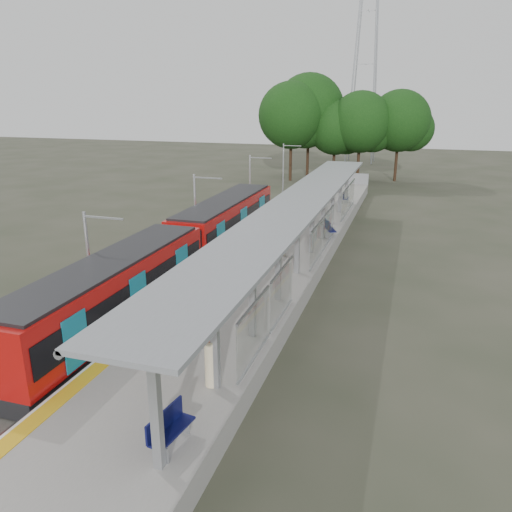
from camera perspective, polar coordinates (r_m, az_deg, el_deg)
The scene contains 16 objects.
ground at distance 17.34m, azimuth -13.62°, elevation -19.43°, with size 200.00×200.00×0.00m, color #474438.
trackbed at distance 35.38m, azimuth -3.46°, elevation 0.92°, with size 3.00×70.00×0.24m, color #59544C.
platform at distance 33.98m, azimuth 3.64°, elevation 0.88°, with size 6.00×50.00×1.00m, color gray.
tactile_strip at distance 34.51m, azimuth -0.46°, elevation 2.06°, with size 0.60×50.00×0.02m, color gold.
end_fence at distance 57.74m, azimuth 9.74°, elevation 8.78°, with size 6.00×0.10×1.20m, color #9EA0A5.
train at distance 28.63m, azimuth -8.54°, elevation 0.72°, with size 2.74×27.60×3.62m.
canopy at distance 29.10m, azimuth 5.04°, elevation 5.50°, with size 3.27×38.00×3.66m.
pylon at distance 85.49m, azimuth 12.58°, elevation 23.17°, with size 8.00×4.00×38.00m, color #9EA0A5, non-canonical shape.
tree_cluster at distance 65.56m, azimuth 8.80°, elevation 15.42°, with size 20.85×11.49×13.33m.
catenary_masts at distance 34.43m, azimuth -6.82°, elevation 5.16°, with size 2.08×48.16×5.40m.
bench_near at distance 14.82m, azimuth -9.92°, elevation -18.75°, with size 0.74×1.69×1.11m.
bench_mid at distance 35.35m, azimuth 8.32°, elevation 3.23°, with size 1.14×1.70×1.12m.
bench_far at distance 47.08m, azimuth 10.16°, elevation 6.62°, with size 0.47×1.36×0.92m.
info_pillar_near at distance 17.10m, azimuth -5.12°, elevation -12.00°, with size 0.45×0.45×2.01m.
info_pillar_far at distance 30.66m, azimuth 3.02°, elevation 1.34°, with size 0.36×0.36×1.60m.
litter_bin at distance 34.72m, azimuth 7.45°, elevation 2.84°, with size 0.48×0.48×0.99m, color #9EA0A5.
Camera 1 is at (7.69, -11.60, 10.33)m, focal length 35.00 mm.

